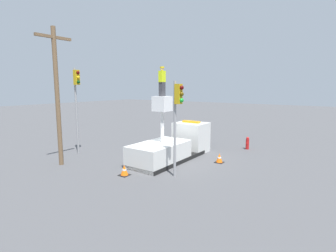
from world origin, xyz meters
name	(u,v)px	position (x,y,z in m)	size (l,w,h in m)	color
ground_plane	(168,160)	(0.00, 0.00, 0.00)	(120.00, 120.00, 0.00)	#4C4C4F
bucket_truck	(173,146)	(0.60, 0.00, 0.84)	(6.77, 2.27, 4.13)	black
worker	(162,81)	(-0.62, 0.00, 5.01)	(0.40, 0.26, 1.75)	#38383D
traffic_light_pole	(177,110)	(-2.25, -2.16, 3.53)	(0.34, 0.57, 4.98)	gray
traffic_light_across	(77,94)	(-2.12, 6.21, 4.20)	(0.34, 0.57, 5.97)	gray
fire_hydrant	(247,143)	(5.97, -3.16, 0.46)	(0.49, 0.25, 0.94)	red
traffic_cone_rear	(124,170)	(-3.69, 0.26, 0.27)	(0.52, 0.52, 0.57)	black
traffic_cone_curbside	(219,158)	(1.45, -2.90, 0.27)	(0.51, 0.51, 0.58)	black
utility_pole	(57,92)	(-4.47, 4.81, 4.36)	(2.20, 0.26, 8.08)	brown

